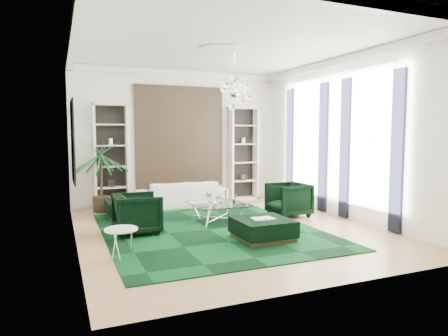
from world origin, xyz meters
name	(u,v)px	position (x,y,z in m)	size (l,w,h in m)	color
floor	(227,229)	(0.00, 0.00, -0.01)	(6.00, 7.00, 0.02)	tan
ceiling	(227,45)	(0.00, 0.00, 3.81)	(6.00, 7.00, 0.02)	white
wall_back	(179,137)	(0.00, 3.51, 1.90)	(6.00, 0.02, 3.80)	white
wall_front	(336,142)	(0.00, -3.51, 1.90)	(6.00, 0.02, 3.80)	white
wall_left	(72,139)	(-3.01, 0.00, 1.90)	(0.02, 7.00, 3.80)	white
wall_right	(344,138)	(3.01, 0.00, 1.90)	(0.02, 7.00, 3.80)	white
crown_molding	(227,50)	(0.00, 0.00, 3.70)	(6.00, 7.00, 0.18)	white
ceiling_medallion	(221,49)	(0.00, 0.30, 3.77)	(0.90, 0.90, 0.05)	white
tapestry	(180,137)	(0.00, 3.46, 1.90)	(2.50, 0.06, 2.80)	black
shelving_left	(111,156)	(-1.95, 3.31, 1.40)	(0.90, 0.38, 2.80)	white
shelving_right	(243,153)	(1.95, 3.31, 1.40)	(0.90, 0.38, 2.80)	white
painting	(74,142)	(-2.97, 0.60, 1.85)	(0.04, 1.30, 1.60)	black
window_near	(371,138)	(2.99, -0.90, 1.90)	(0.03, 1.10, 2.90)	white
curtain_near_a	(397,151)	(2.96, -1.68, 1.65)	(0.07, 0.30, 3.25)	black
curtain_near_b	(345,149)	(2.96, -0.12, 1.65)	(0.07, 0.30, 3.25)	black
window_far	(307,137)	(2.99, 1.50, 1.90)	(0.03, 1.10, 2.90)	white
curtain_far_a	(323,147)	(2.96, 0.72, 1.65)	(0.07, 0.30, 3.25)	black
curtain_far_b	(290,146)	(2.96, 2.28, 1.65)	(0.07, 0.30, 3.25)	black
rug	(210,230)	(-0.40, -0.02, 0.01)	(4.20, 5.00, 0.02)	black
sofa	(181,194)	(-0.18, 2.77, 0.35)	(2.39, 0.94, 0.70)	white
armchair_left	(137,214)	(-1.83, 0.28, 0.41)	(0.87, 0.89, 0.81)	black
armchair_right	(288,200)	(1.87, 0.58, 0.41)	(0.87, 0.89, 0.81)	black
coffee_table	(218,212)	(0.09, 0.71, 0.21)	(1.20, 1.20, 0.41)	white
ottoman_side	(126,209)	(-1.79, 2.00, 0.20)	(0.90, 0.90, 0.40)	black
ottoman_front	(263,229)	(0.27, -1.09, 0.20)	(1.00, 1.00, 0.40)	black
book	(263,218)	(0.27, -1.09, 0.42)	(0.42, 0.28, 0.03)	white
side_table	(121,245)	(-2.38, -1.31, 0.25)	(0.52, 0.52, 0.50)	white
palm	(101,165)	(-2.26, 2.88, 1.20)	(1.50, 1.50, 2.40)	#1B5528
chandelier	(234,93)	(0.22, 0.12, 2.85)	(0.80, 0.80, 0.72)	white
table_plant	(235,199)	(0.39, 0.46, 0.53)	(0.13, 0.11, 0.24)	#1B5528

